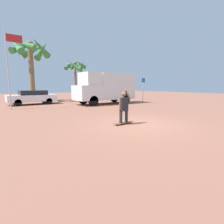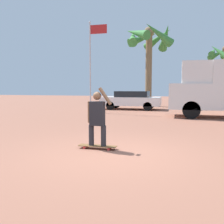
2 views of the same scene
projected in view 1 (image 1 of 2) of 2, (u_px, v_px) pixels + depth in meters
ground_plane at (137, 124)px, 8.20m from camera, size 80.00×80.00×0.00m
skateboard at (124, 123)px, 8.18m from camera, size 1.03×0.25×0.09m
person_skateboarder at (124, 106)px, 8.06m from camera, size 0.66×0.22×1.55m
camper_van at (106, 87)px, 17.36m from camera, size 6.14×2.22×3.00m
parked_car_white at (32, 97)px, 16.89m from camera, size 4.35×1.94×1.35m
palm_tree_near_van at (75, 67)px, 25.14m from camera, size 3.13×3.25×5.45m
palm_tree_center_background at (30, 52)px, 19.45m from camera, size 4.41×4.49×6.92m
flagpole at (9, 64)px, 12.98m from camera, size 1.19×0.12×5.81m
street_sign at (143, 87)px, 18.37m from camera, size 0.44×0.06×2.58m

